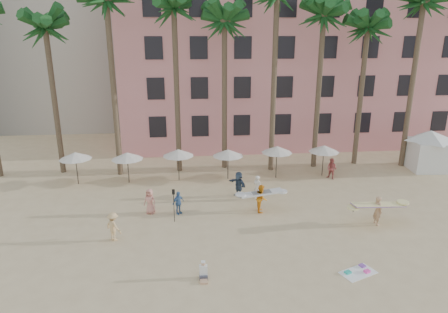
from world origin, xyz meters
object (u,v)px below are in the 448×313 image
cabana (429,146)px  carrier_white (261,197)px  pink_hotel (288,66)px  carrier_yellow (378,209)px

cabana → carrier_white: 17.59m
cabana → carrier_white: bearing=-155.8°
pink_hotel → carrier_yellow: (0.50, -22.41, -6.93)m
pink_hotel → carrier_yellow: size_ratio=9.86×
cabana → pink_hotel: bearing=127.3°
pink_hotel → carrier_white: 21.99m
carrier_white → pink_hotel: bearing=72.1°
carrier_yellow → carrier_white: bearing=159.5°
pink_hotel → cabana: size_ratio=7.20×
pink_hotel → carrier_white: pink_hotel is taller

